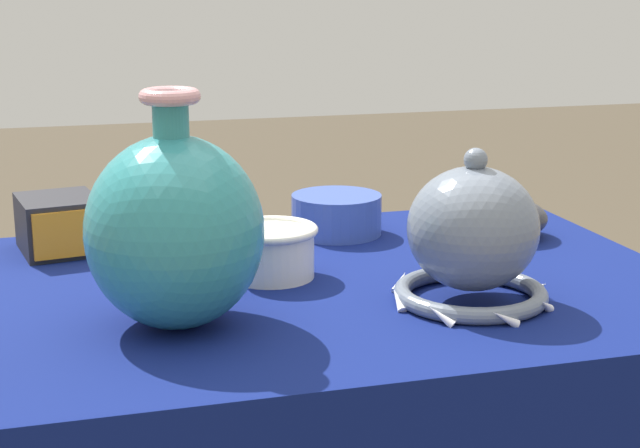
{
  "coord_description": "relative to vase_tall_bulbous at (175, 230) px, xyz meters",
  "views": [
    {
      "loc": [
        -0.27,
        -1.25,
        1.19
      ],
      "look_at": [
        0.06,
        -0.09,
        0.89
      ],
      "focal_mm": 55.0,
      "sensor_mm": 36.0,
      "label": 1
    }
  ],
  "objects": [
    {
      "name": "vase_tall_bulbous",
      "position": [
        0.0,
        0.0,
        0.0
      ],
      "size": [
        0.21,
        0.21,
        0.29
      ],
      "color": "teal",
      "rests_on": "display_table"
    },
    {
      "name": "mosaic_tile_box",
      "position": [
        -0.13,
        0.38,
        -0.08
      ],
      "size": [
        0.13,
        0.15,
        0.08
      ],
      "rotation": [
        0.0,
        0.0,
        0.16
      ],
      "color": "#232328",
      "rests_on": "display_table"
    },
    {
      "name": "display_table",
      "position": [
        0.13,
        0.11,
        -0.21
      ],
      "size": [
        1.17,
        0.72,
        0.78
      ],
      "color": "brown",
      "rests_on": "ground_plane"
    },
    {
      "name": "pot_squat_cobalt",
      "position": [
        0.31,
        0.36,
        -0.09
      ],
      "size": [
        0.15,
        0.15,
        0.07
      ],
      "primitive_type": "cylinder",
      "color": "#3851A8",
      "rests_on": "display_table"
    },
    {
      "name": "vase_dome_bell",
      "position": [
        0.38,
        -0.01,
        -0.03
      ],
      "size": [
        0.21,
        0.21,
        0.2
      ],
      "color": "slate",
      "rests_on": "display_table"
    },
    {
      "name": "cup_wide_ivory",
      "position": [
        0.15,
        0.16,
        -0.08
      ],
      "size": [
        0.13,
        0.13,
        0.07
      ],
      "color": "white",
      "rests_on": "display_table"
    },
    {
      "name": "bowl_shallow_charcoal",
      "position": [
        0.57,
        0.27,
        -0.09
      ],
      "size": [
        0.13,
        0.13,
        0.06
      ],
      "primitive_type": "ellipsoid",
      "color": "#2D2D33",
      "rests_on": "display_table"
    }
  ]
}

